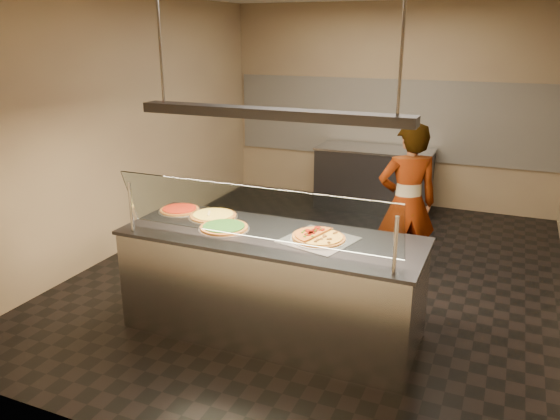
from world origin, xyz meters
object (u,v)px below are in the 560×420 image
at_px(half_pizza_pepperoni, 307,234).
at_px(prep_table, 374,178).
at_px(worker, 407,204).
at_px(pizza_tomato, 180,209).
at_px(serving_counter, 271,284).
at_px(perforated_tray, 319,239).
at_px(pizza_spinach, 224,227).
at_px(sneeze_guard, 253,213).
at_px(heat_lamp_housing, 271,113).
at_px(pizza_spatula, 213,215).
at_px(pizza_cheese, 213,215).
at_px(half_pizza_sausage, 331,239).

height_order(half_pizza_pepperoni, prep_table, half_pizza_pepperoni).
bearing_deg(worker, pizza_tomato, 7.85).
bearing_deg(serving_counter, pizza_tomato, 167.03).
distance_m(half_pizza_pepperoni, prep_table, 3.94).
relative_size(perforated_tray, prep_table, 0.38).
bearing_deg(pizza_spinach, serving_counter, 4.62).
distance_m(sneeze_guard, heat_lamp_housing, 0.80).
bearing_deg(perforated_tray, pizza_spinach, -175.26).
relative_size(pizza_spinach, pizza_spatula, 1.80).
distance_m(perforated_tray, prep_table, 3.95).
bearing_deg(heat_lamp_housing, half_pizza_pepperoni, 6.87).
height_order(perforated_tray, pizza_cheese, pizza_cheese).
bearing_deg(prep_table, sneeze_guard, -89.18).
relative_size(perforated_tray, pizza_spinach, 1.44).
xyz_separation_m(half_pizza_pepperoni, heat_lamp_housing, (-0.31, -0.04, 0.99)).
bearing_deg(worker, sneeze_guard, 39.28).
distance_m(serving_counter, pizza_spatula, 0.85).
relative_size(perforated_tray, pizza_tomato, 1.63).
xyz_separation_m(serving_counter, half_pizza_sausage, (0.52, 0.03, 0.49)).
bearing_deg(pizza_spinach, half_pizza_sausage, 4.09).
height_order(half_pizza_pepperoni, pizza_spinach, half_pizza_pepperoni).
height_order(pizza_spinach, prep_table, pizza_spinach).
relative_size(pizza_spinach, worker, 0.26).
xyz_separation_m(serving_counter, heat_lamp_housing, (0.00, 0.00, 1.48)).
relative_size(half_pizza_pepperoni, prep_table, 0.28).
distance_m(half_pizza_pepperoni, heat_lamp_housing, 1.03).
relative_size(sneeze_guard, pizza_tomato, 5.89).
bearing_deg(pizza_tomato, pizza_spinach, -23.86).
height_order(perforated_tray, prep_table, perforated_tray).
bearing_deg(worker, pizza_spinach, 24.58).
xyz_separation_m(perforated_tray, worker, (0.44, 1.53, -0.08)).
height_order(perforated_tray, half_pizza_sausage, half_pizza_sausage).
distance_m(serving_counter, pizza_spinach, 0.65).
distance_m(sneeze_guard, pizza_spatula, 0.89).
height_order(serving_counter, half_pizza_pepperoni, half_pizza_pepperoni).
bearing_deg(pizza_tomato, half_pizza_sausage, -7.65).
height_order(sneeze_guard, prep_table, sneeze_guard).
bearing_deg(pizza_cheese, sneeze_guard, -39.31).
xyz_separation_m(perforated_tray, half_pizza_sausage, (0.11, -0.00, 0.02)).
xyz_separation_m(half_pizza_sausage, pizza_spinach, (-0.95, -0.07, -0.01)).
distance_m(pizza_spinach, prep_table, 4.01).
xyz_separation_m(pizza_tomato, pizza_spatula, (0.40, -0.07, 0.01)).
bearing_deg(sneeze_guard, pizza_cheese, 140.69).
xyz_separation_m(half_pizza_pepperoni, pizza_spatula, (-0.98, 0.14, -0.01)).
distance_m(pizza_cheese, prep_table, 3.79).
bearing_deg(heat_lamp_housing, pizza_cheese, 162.40).
distance_m(sneeze_guard, pizza_tomato, 1.25).
height_order(perforated_tray, pizza_spinach, pizza_spinach).
relative_size(half_pizza_sausage, worker, 0.28).
distance_m(pizza_spatula, worker, 2.06).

